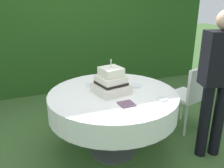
{
  "coord_description": "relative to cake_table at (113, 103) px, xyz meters",
  "views": [
    {
      "loc": [
        -0.91,
        -2.27,
        1.74
      ],
      "look_at": [
        -0.01,
        0.01,
        0.83
      ],
      "focal_mm": 39.5,
      "sensor_mm": 36.0,
      "label": 1
    }
  ],
  "objects": [
    {
      "name": "serving_plate_left",
      "position": [
        0.32,
        0.09,
        0.13
      ],
      "size": [
        0.13,
        0.13,
        0.01
      ],
      "primitive_type": "cylinder",
      "color": "white",
      "rests_on": "cake_table"
    },
    {
      "name": "standing_person",
      "position": [
        0.98,
        -0.45,
        0.32
      ],
      "size": [
        0.4,
        0.28,
        1.6
      ],
      "color": "black",
      "rests_on": "ground_plane"
    },
    {
      "name": "serving_plate_near",
      "position": [
        0.4,
        -0.34,
        0.13
      ],
      "size": [
        0.12,
        0.12,
        0.01
      ],
      "primitive_type": "cylinder",
      "color": "white",
      "rests_on": "cake_table"
    },
    {
      "name": "garden_chair",
      "position": [
        1.11,
        0.07,
        -0.07
      ],
      "size": [
        0.49,
        0.49,
        0.89
      ],
      "color": "white",
      "rests_on": "ground_plane"
    },
    {
      "name": "foliage_hedge",
      "position": [
        0.0,
        2.31,
        0.85
      ],
      "size": [
        5.49,
        0.54,
        2.91
      ],
      "primitive_type": "cube",
      "color": "#234C19",
      "rests_on": "ground_plane"
    },
    {
      "name": "serving_plate_far",
      "position": [
        -0.15,
        0.31,
        0.13
      ],
      "size": [
        0.15,
        0.15,
        0.01
      ],
      "primitive_type": "cylinder",
      "color": "white",
      "rests_on": "cake_table"
    },
    {
      "name": "cake_table",
      "position": [
        0.0,
        0.0,
        0.0
      ],
      "size": [
        1.39,
        1.39,
        0.73
      ],
      "color": "#4C4C51",
      "rests_on": "ground_plane"
    },
    {
      "name": "ground_plane",
      "position": [
        0.0,
        0.0,
        -0.61
      ],
      "size": [
        20.0,
        20.0,
        0.0
      ],
      "primitive_type": "plane",
      "color": "#3D602D"
    },
    {
      "name": "wedding_cake",
      "position": [
        -0.01,
        0.03,
        0.23
      ],
      "size": [
        0.39,
        0.4,
        0.37
      ],
      "color": "silver",
      "rests_on": "cake_table"
    },
    {
      "name": "napkin_stack",
      "position": [
        0.01,
        -0.32,
        0.13
      ],
      "size": [
        0.15,
        0.15,
        0.01
      ],
      "primitive_type": "cube",
      "rotation": [
        0.0,
        0.0,
        0.03
      ],
      "color": "#6B4C60",
      "rests_on": "cake_table"
    }
  ]
}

